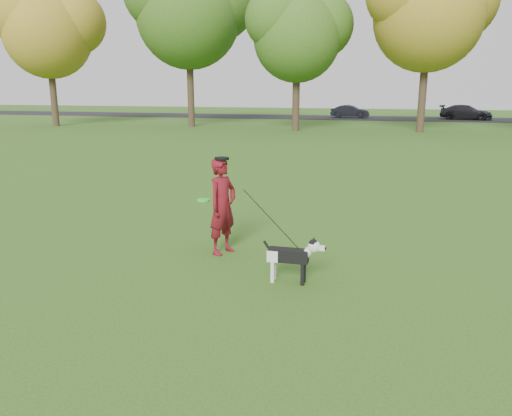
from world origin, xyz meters
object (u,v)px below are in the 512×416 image
(dog, at_px, (293,255))
(car_right, at_px, (466,112))
(car_mid, at_px, (350,111))
(man, at_px, (223,206))

(dog, relative_size, car_right, 0.22)
(car_mid, bearing_deg, car_right, -86.61)
(car_right, bearing_deg, dog, -177.20)
(man, bearing_deg, car_mid, 23.23)
(dog, xyz_separation_m, car_mid, (-1.94, 40.72, 0.15))
(car_mid, bearing_deg, dog, -173.88)
(car_mid, distance_m, car_right, 10.05)
(dog, height_order, car_mid, car_mid)
(man, relative_size, car_right, 0.39)
(man, height_order, car_mid, man)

